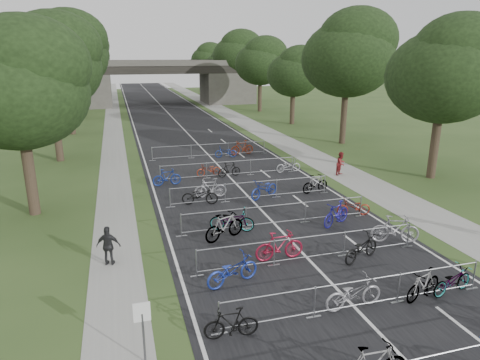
# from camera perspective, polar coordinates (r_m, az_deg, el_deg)

# --- Properties ---
(road) EXTENTS (11.00, 140.00, 0.01)m
(road) POSITION_cam_1_polar(r_m,az_deg,el_deg) (58.01, -9.11, 8.34)
(road) COLOR black
(road) RESTS_ON ground
(sidewalk_right) EXTENTS (3.00, 140.00, 0.01)m
(sidewalk_right) POSITION_cam_1_polar(r_m,az_deg,el_deg) (59.51, -1.36, 8.74)
(sidewalk_right) COLOR gray
(sidewalk_right) RESTS_ON ground
(sidewalk_left) EXTENTS (2.00, 140.00, 0.01)m
(sidewalk_left) POSITION_cam_1_polar(r_m,az_deg,el_deg) (57.58, -16.59, 7.81)
(sidewalk_left) COLOR gray
(sidewalk_left) RESTS_ON ground
(lane_markings) EXTENTS (0.12, 140.00, 0.00)m
(lane_markings) POSITION_cam_1_polar(r_m,az_deg,el_deg) (58.01, -9.10, 8.34)
(lane_markings) COLOR silver
(lane_markings) RESTS_ON ground
(overpass_bridge) EXTENTS (31.00, 8.00, 7.05)m
(overpass_bridge) POSITION_cam_1_polar(r_m,az_deg,el_deg) (72.50, -10.79, 12.66)
(overpass_bridge) COLOR #4B4843
(overpass_bridge) RESTS_ON ground
(park_sign) EXTENTS (0.45, 0.06, 1.83)m
(park_sign) POSITION_cam_1_polar(r_m,az_deg,el_deg) (12.08, -12.87, -17.91)
(park_sign) COLOR #4C4C51
(park_sign) RESTS_ON ground
(tree_left_0) EXTENTS (6.72, 6.72, 10.25)m
(tree_left_0) POSITION_cam_1_polar(r_m,az_deg,el_deg) (23.41, -27.37, 10.96)
(tree_left_0) COLOR #33261C
(tree_left_0) RESTS_ON ground
(tree_right_0) EXTENTS (7.17, 7.17, 10.93)m
(tree_right_0) POSITION_cam_1_polar(r_m,az_deg,el_deg) (30.55, 25.82, 12.86)
(tree_right_0) COLOR #33261C
(tree_right_0) RESTS_ON ground
(tree_left_1) EXTENTS (7.56, 7.56, 11.53)m
(tree_left_1) POSITION_cam_1_polar(r_m,az_deg,el_deg) (35.23, -23.99, 13.97)
(tree_left_1) COLOR #33261C
(tree_left_1) RESTS_ON ground
(tree_right_1) EXTENTS (8.18, 8.18, 12.47)m
(tree_right_1) POSITION_cam_1_polar(r_m,az_deg,el_deg) (40.33, 14.38, 15.83)
(tree_right_1) COLOR #33261C
(tree_right_1) RESTS_ON ground
(tree_left_2) EXTENTS (8.40, 8.40, 12.81)m
(tree_left_2) POSITION_cam_1_polar(r_m,az_deg,el_deg) (47.15, -22.28, 15.44)
(tree_left_2) COLOR #33261C
(tree_left_2) RESTS_ON ground
(tree_right_2) EXTENTS (6.16, 6.16, 9.39)m
(tree_right_2) POSITION_cam_1_polar(r_m,az_deg,el_deg) (51.13, 7.30, 14.04)
(tree_right_2) COLOR #33261C
(tree_right_2) RESTS_ON ground
(tree_left_3) EXTENTS (6.72, 6.72, 10.25)m
(tree_left_3) POSITION_cam_1_polar(r_m,az_deg,el_deg) (59.13, -21.00, 13.96)
(tree_left_3) COLOR #33261C
(tree_left_3) RESTS_ON ground
(tree_right_3) EXTENTS (7.17, 7.17, 10.93)m
(tree_right_3) POSITION_cam_1_polar(r_m,az_deg,el_deg) (62.30, 2.84, 15.46)
(tree_right_3) COLOR #33261C
(tree_right_3) RESTS_ON ground
(tree_left_4) EXTENTS (7.56, 7.56, 11.53)m
(tree_left_4) POSITION_cam_1_polar(r_m,az_deg,el_deg) (71.08, -20.36, 14.93)
(tree_left_4) COLOR #33261C
(tree_left_4) RESTS_ON ground
(tree_right_4) EXTENTS (8.18, 8.18, 12.47)m
(tree_right_4) POSITION_cam_1_polar(r_m,az_deg,el_deg) (73.75, -0.29, 16.39)
(tree_right_4) COLOR #33261C
(tree_right_4) RESTS_ON ground
(tree_left_5) EXTENTS (8.40, 8.40, 12.81)m
(tree_left_5) POSITION_cam_1_polar(r_m,az_deg,el_deg) (83.06, -19.90, 15.62)
(tree_left_5) COLOR #33261C
(tree_left_5) RESTS_ON ground
(tree_right_5) EXTENTS (6.16, 6.16, 9.39)m
(tree_right_5) POSITION_cam_1_polar(r_m,az_deg,el_deg) (85.38, -2.57, 15.08)
(tree_right_5) COLOR #33261C
(tree_right_5) RESTS_ON ground
(tree_left_6) EXTENTS (6.72, 6.72, 10.25)m
(tree_left_6) POSITION_cam_1_polar(r_m,az_deg,el_deg) (95.06, -19.41, 14.67)
(tree_left_6) COLOR #33261C
(tree_left_6) RESTS_ON ground
(tree_right_6) EXTENTS (7.17, 7.17, 10.93)m
(tree_right_6) POSITION_cam_1_polar(r_m,az_deg,el_deg) (97.07, -4.31, 15.79)
(tree_right_6) COLOR #33261C
(tree_right_6) RESTS_ON ground
(barrier_row_1) EXTENTS (9.70, 0.08, 1.10)m
(barrier_row_1) POSITION_cam_1_polar(r_m,az_deg,el_deg) (14.76, 15.45, -14.55)
(barrier_row_1) COLOR #93959A
(barrier_row_1) RESTS_ON ground
(barrier_row_2) EXTENTS (9.70, 0.08, 1.10)m
(barrier_row_2) POSITION_cam_1_polar(r_m,az_deg,el_deg) (17.53, 9.32, -8.95)
(barrier_row_2) COLOR #93959A
(barrier_row_2) RESTS_ON ground
(barrier_row_3) EXTENTS (9.70, 0.08, 1.10)m
(barrier_row_3) POSITION_cam_1_polar(r_m,az_deg,el_deg) (20.73, 4.86, -4.68)
(barrier_row_3) COLOR #93959A
(barrier_row_3) RESTS_ON ground
(barrier_row_4) EXTENTS (9.70, 0.08, 1.10)m
(barrier_row_4) POSITION_cam_1_polar(r_m,az_deg,el_deg) (24.29, 1.51, -1.42)
(barrier_row_4) COLOR #93959A
(barrier_row_4) RESTS_ON ground
(barrier_row_5) EXTENTS (9.70, 0.08, 1.10)m
(barrier_row_5) POSITION_cam_1_polar(r_m,az_deg,el_deg) (28.90, -1.49, 1.50)
(barrier_row_5) COLOR #93959A
(barrier_row_5) RESTS_ON ground
(barrier_row_6) EXTENTS (9.70, 0.08, 1.10)m
(barrier_row_6) POSITION_cam_1_polar(r_m,az_deg,el_deg) (34.58, -4.02, 3.97)
(barrier_row_6) COLOR #93959A
(barrier_row_6) RESTS_ON ground
(bike_4) EXTENTS (1.66, 0.59, 0.98)m
(bike_4) POSITION_cam_1_polar(r_m,az_deg,el_deg) (13.10, -1.18, -18.56)
(bike_4) COLOR black
(bike_4) RESTS_ON ground
(bike_5) EXTENTS (2.09, 0.84, 1.08)m
(bike_5) POSITION_cam_1_polar(r_m,az_deg,el_deg) (14.82, 14.91, -14.40)
(bike_5) COLOR gray
(bike_5) RESTS_ON ground
(bike_6) EXTENTS (1.85, 1.02, 1.07)m
(bike_6) POSITION_cam_1_polar(r_m,az_deg,el_deg) (16.07, 23.27, -12.70)
(bike_6) COLOR #93959A
(bike_6) RESTS_ON ground
(bike_7) EXTENTS (1.93, 1.00, 0.96)m
(bike_7) POSITION_cam_1_polar(r_m,az_deg,el_deg) (16.84, 26.44, -11.95)
(bike_7) COLOR #93959A
(bike_7) RESTS_ON ground
(bike_8) EXTENTS (2.23, 1.33, 1.11)m
(bike_8) POSITION_cam_1_polar(r_m,az_deg,el_deg) (15.66, -1.03, -11.95)
(bike_8) COLOR #1D33A0
(bike_8) RESTS_ON ground
(bike_9) EXTENTS (2.05, 0.60, 1.23)m
(bike_9) POSITION_cam_1_polar(r_m,az_deg,el_deg) (17.39, 5.28, -8.76)
(bike_9) COLOR maroon
(bike_9) RESTS_ON ground
(bike_10) EXTENTS (2.15, 1.46, 1.07)m
(bike_10) POSITION_cam_1_polar(r_m,az_deg,el_deg) (18.00, 15.87, -8.74)
(bike_10) COLOR black
(bike_10) RESTS_ON ground
(bike_11) EXTENTS (2.18, 1.27, 1.26)m
(bike_11) POSITION_cam_1_polar(r_m,az_deg,el_deg) (20.00, 19.98, -6.22)
(bike_11) COLOR gray
(bike_11) RESTS_ON ground
(bike_12) EXTENTS (2.16, 1.38, 1.26)m
(bike_12) POSITION_cam_1_polar(r_m,az_deg,el_deg) (19.13, -2.09, -6.21)
(bike_12) COLOR #93959A
(bike_12) RESTS_ON ground
(bike_13) EXTENTS (2.22, 1.44, 1.10)m
(bike_13) POSITION_cam_1_polar(r_m,az_deg,el_deg) (20.03, -1.08, -5.38)
(bike_13) COLOR #93959A
(bike_13) RESTS_ON ground
(bike_14) EXTENTS (2.02, 1.42, 1.19)m
(bike_14) POSITION_cam_1_polar(r_m,az_deg,el_deg) (21.19, 12.72, -4.42)
(bike_14) COLOR navy
(bike_14) RESTS_ON ground
(bike_15) EXTENTS (1.82, 0.93, 0.91)m
(bike_15) POSITION_cam_1_polar(r_m,az_deg,el_deg) (22.71, 14.92, -3.53)
(bike_15) COLOR maroon
(bike_15) RESTS_ON ground
(bike_16) EXTENTS (2.08, 1.12, 1.04)m
(bike_16) POSITION_cam_1_polar(r_m,az_deg,el_deg) (23.63, -5.37, -2.08)
(bike_16) COLOR black
(bike_16) RESTS_ON ground
(bike_17) EXTENTS (1.90, 0.60, 1.13)m
(bike_17) POSITION_cam_1_polar(r_m,az_deg,el_deg) (24.70, -3.96, -1.10)
(bike_17) COLOR #A1A0A8
(bike_17) RESTS_ON ground
(bike_18) EXTENTS (2.22, 1.68, 1.12)m
(bike_18) POSITION_cam_1_polar(r_m,az_deg,el_deg) (24.61, 3.27, -1.17)
(bike_18) COLOR navy
(bike_18) RESTS_ON ground
(bike_19) EXTENTS (1.92, 0.94, 1.11)m
(bike_19) POSITION_cam_1_polar(r_m,az_deg,el_deg) (25.91, 10.00, -0.50)
(bike_19) COLOR #93959A
(bike_19) RESTS_ON ground
(bike_20) EXTENTS (1.84, 0.63, 1.09)m
(bike_20) POSITION_cam_1_polar(r_m,az_deg,el_deg) (27.29, -9.72, 0.36)
(bike_20) COLOR navy
(bike_20) RESTS_ON ground
(bike_21) EXTENTS (1.79, 0.86, 0.90)m
(bike_21) POSITION_cam_1_polar(r_m,az_deg,el_deg) (29.05, -4.18, 1.35)
(bike_21) COLOR #992E16
(bike_21) RESTS_ON ground
(bike_22) EXTENTS (1.68, 0.71, 0.98)m
(bike_22) POSITION_cam_1_polar(r_m,az_deg,el_deg) (28.86, -1.45, 1.37)
(bike_22) COLOR black
(bike_22) RESTS_ON ground
(bike_23) EXTENTS (1.84, 0.71, 0.95)m
(bike_23) POSITION_cam_1_polar(r_m,az_deg,el_deg) (30.20, 6.47, 1.92)
(bike_23) COLOR #95969C
(bike_23) RESTS_ON ground
(bike_26) EXTENTS (1.82, 0.87, 0.92)m
(bike_26) POSITION_cam_1_polar(r_m,az_deg,el_deg) (34.31, -1.90, 3.76)
(bike_26) COLOR navy
(bike_26) RESTS_ON ground
(bike_27) EXTENTS (2.05, 0.83, 1.20)m
(bike_27) POSITION_cam_1_polar(r_m,az_deg,el_deg) (35.25, 0.28, 4.34)
(bike_27) COLOR maroon
(bike_27) RESTS_ON ground
(pedestrian_b) EXTENTS (0.98, 0.93, 1.60)m
(pedestrian_b) POSITION_cam_1_polar(r_m,az_deg,el_deg) (30.05, 13.31, 2.14)
(pedestrian_b) COLOR maroon
(pedestrian_b) RESTS_ON ground
(pedestrian_c) EXTENTS (1.01, 0.62, 1.60)m
(pedestrian_c) POSITION_cam_1_polar(r_m,az_deg,el_deg) (17.65, -17.12, -8.41)
(pedestrian_c) COLOR black
(pedestrian_c) RESTS_ON ground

